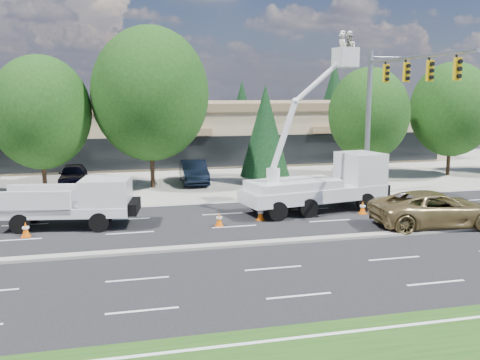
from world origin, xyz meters
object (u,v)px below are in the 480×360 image
object	(u,v)px
signal_mast	(387,99)
utility_pickup	(75,207)
minivan	(435,209)
bucket_truck	(325,174)

from	to	relation	value
signal_mast	utility_pickup	distance (m)	18.38
signal_mast	minivan	size ratio (longest dim) A/B	1.63
utility_pickup	minivan	bearing A→B (deg)	-3.99
minivan	signal_mast	bearing A→B (deg)	0.20
signal_mast	bucket_truck	distance (m)	6.12
utility_pickup	minivan	world-z (taller)	utility_pickup
signal_mast	utility_pickup	bearing A→B (deg)	-173.38
utility_pickup	bucket_truck	xyz separation A→B (m)	(13.18, 0.57, 1.05)
signal_mast	utility_pickup	xyz separation A→B (m)	(-17.54, -2.04, -5.08)
signal_mast	minivan	world-z (taller)	signal_mast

